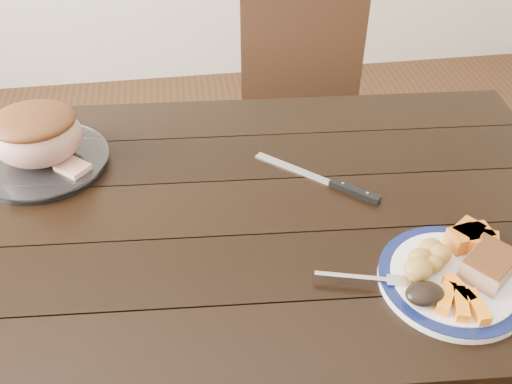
{
  "coord_description": "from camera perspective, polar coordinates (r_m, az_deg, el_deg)",
  "views": [
    {
      "loc": [
        -0.05,
        -0.93,
        1.57
      ],
      "look_at": [
        0.08,
        -0.02,
        0.8
      ],
      "focal_mm": 40.0,
      "sensor_mm": 36.0,
      "label": 1
    }
  ],
  "objects": [
    {
      "name": "dining_table",
      "position": [
        1.3,
        -3.62,
        -4.59
      ],
      "size": [
        1.66,
        1.01,
        0.75
      ],
      "rotation": [
        0.0,
        0.0,
        -0.07
      ],
      "color": "black",
      "rests_on": "ground"
    },
    {
      "name": "chair_far",
      "position": [
        2.0,
        4.23,
        8.35
      ],
      "size": [
        0.51,
        0.52,
        0.93
      ],
      "rotation": [
        0.0,
        0.0,
        2.89
      ],
      "color": "black",
      "rests_on": "ground"
    },
    {
      "name": "dinner_plate",
      "position": [
        1.14,
        19.03,
        -8.35
      ],
      "size": [
        0.28,
        0.28,
        0.02
      ],
      "primitive_type": "cylinder",
      "color": "white",
      "rests_on": "dining_table"
    },
    {
      "name": "plate_rim",
      "position": [
        1.13,
        19.12,
        -8.06
      ],
      "size": [
        0.28,
        0.28,
        0.02
      ],
      "primitive_type": "torus",
      "color": "#0D1544",
      "rests_on": "dinner_plate"
    },
    {
      "name": "serving_platter",
      "position": [
        1.44,
        -20.41,
        2.78
      ],
      "size": [
        0.3,
        0.3,
        0.02
      ],
      "primitive_type": "cylinder",
      "color": "white",
      "rests_on": "dining_table"
    },
    {
      "name": "pork_slice",
      "position": [
        1.14,
        22.27,
        -6.92
      ],
      "size": [
        0.12,
        0.12,
        0.04
      ],
      "primitive_type": "cube",
      "rotation": [
        0.0,
        0.0,
        0.66
      ],
      "color": "tan",
      "rests_on": "dinner_plate"
    },
    {
      "name": "roasted_potatoes",
      "position": [
        1.12,
        16.77,
        -6.45
      ],
      "size": [
        0.1,
        0.1,
        0.04
      ],
      "color": "gold",
      "rests_on": "dinner_plate"
    },
    {
      "name": "carrot_batons",
      "position": [
        1.08,
        19.76,
        -10.09
      ],
      "size": [
        0.09,
        0.11,
        0.02
      ],
      "color": "orange",
      "rests_on": "dinner_plate"
    },
    {
      "name": "pumpkin_wedges",
      "position": [
        1.19,
        20.79,
        -4.34
      ],
      "size": [
        0.1,
        0.09,
        0.04
      ],
      "color": "orange",
      "rests_on": "dinner_plate"
    },
    {
      "name": "dark_mushroom",
      "position": [
        1.06,
        16.54,
        -9.74
      ],
      "size": [
        0.07,
        0.05,
        0.03
      ],
      "primitive_type": "ellipsoid",
      "color": "black",
      "rests_on": "dinner_plate"
    },
    {
      "name": "fork",
      "position": [
        1.09,
        11.34,
        -8.52
      ],
      "size": [
        0.18,
        0.06,
        0.0
      ],
      "rotation": [
        0.0,
        0.0,
        -0.27
      ],
      "color": "silver",
      "rests_on": "dinner_plate"
    },
    {
      "name": "roast_joint",
      "position": [
        1.4,
        -21.1,
        5.22
      ],
      "size": [
        0.2,
        0.18,
        0.13
      ],
      "primitive_type": "ellipsoid",
      "color": "tan",
      "rests_on": "serving_platter"
    },
    {
      "name": "cut_slice",
      "position": [
        1.37,
        -17.84,
        2.29
      ],
      "size": [
        0.09,
        0.09,
        0.02
      ],
      "primitive_type": "cube",
      "rotation": [
        0.0,
        0.0,
        -0.72
      ],
      "color": "tan",
      "rests_on": "serving_platter"
    },
    {
      "name": "carving_knife",
      "position": [
        1.3,
        8.27,
        0.68
      ],
      "size": [
        0.25,
        0.23,
        0.01
      ],
      "rotation": [
        0.0,
        0.0,
        -0.73
      ],
      "color": "silver",
      "rests_on": "dining_table"
    }
  ]
}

